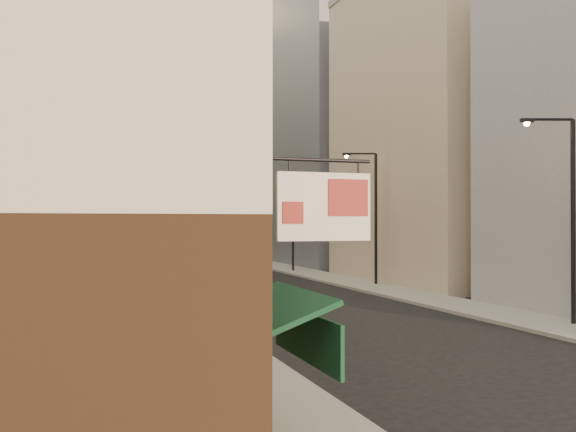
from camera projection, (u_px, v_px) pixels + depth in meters
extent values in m
cube|color=gray|center=(115.00, 263.00, 59.52)|extent=(3.00, 140.00, 0.15)
cube|color=gray|center=(250.00, 261.00, 63.69)|extent=(3.00, 140.00, 0.15)
cube|color=brown|center=(41.00, 306.00, 14.53)|extent=(6.00, 16.00, 4.00)
cube|color=beige|center=(42.00, 42.00, 14.59)|extent=(6.00, 16.00, 8.00)
cylinder|color=black|center=(301.00, 159.00, 10.19)|extent=(2.40, 0.06, 0.06)
cube|color=beige|center=(324.00, 207.00, 10.31)|extent=(1.60, 0.06, 1.10)
cube|color=maroon|center=(347.00, 198.00, 10.44)|extent=(0.70, 0.10, 0.60)
cube|color=maroon|center=(292.00, 213.00, 10.13)|extent=(0.35, 0.10, 0.35)
cube|color=#0B2F21|center=(270.00, 307.00, 10.21)|extent=(1.25, 3.00, 0.52)
cube|color=#0B2F21|center=(306.00, 336.00, 10.40)|extent=(0.06, 3.00, 0.80)
cube|color=#244AB8|center=(198.00, 307.00, 12.86)|extent=(0.08, 0.40, 0.50)
cube|color=black|center=(172.00, 232.00, 20.47)|extent=(0.80, 0.08, 1.50)
cube|color=black|center=(140.00, 233.00, 29.94)|extent=(0.70, 0.08, 1.30)
cube|color=tan|center=(35.00, 136.00, 30.37)|extent=(8.00, 12.00, 16.00)
cube|color=gray|center=(47.00, 137.00, 45.54)|extent=(8.00, 16.00, 20.00)
cube|color=#8E7F51|center=(54.00, 175.00, 62.58)|extent=(8.00, 18.00, 17.00)
cube|color=gray|center=(58.00, 159.00, 81.56)|extent=(8.00, 20.00, 24.00)
cube|color=tan|center=(432.00, 129.00, 41.87)|extent=(8.00, 16.00, 20.00)
cube|color=gray|center=(320.00, 127.00, 60.85)|extent=(8.00, 20.00, 26.00)
cube|color=gray|center=(286.00, 71.00, 89.41)|extent=(20.00, 22.00, 50.00)
cube|color=#8E7F51|center=(137.00, 155.00, 96.47)|extent=(14.00, 14.00, 28.00)
cube|color=#8E7F51|center=(137.00, 43.00, 96.64)|extent=(10.00, 10.00, 6.00)
cylinder|color=#FFCC72|center=(137.00, 7.00, 96.69)|extent=(8.00, 8.00, 5.00)
cube|color=silver|center=(230.00, 126.00, 86.77)|extent=(8.00, 8.00, 34.00)
cylinder|color=black|center=(573.00, 223.00, 23.75)|extent=(0.17, 0.17, 7.72)
cylinder|color=black|center=(550.00, 119.00, 23.77)|extent=(1.67, 0.62, 0.10)
cube|color=black|center=(527.00, 121.00, 23.76)|extent=(0.51, 0.32, 0.15)
sphere|color=gold|center=(527.00, 124.00, 23.75)|extent=(0.21, 0.21, 0.21)
cylinder|color=black|center=(376.00, 220.00, 39.10)|extent=(0.18, 0.18, 8.09)
cylinder|color=black|center=(361.00, 154.00, 39.10)|extent=(1.76, 0.60, 0.11)
cube|color=black|center=(347.00, 154.00, 39.06)|extent=(0.53, 0.33, 0.16)
sphere|color=gold|center=(347.00, 156.00, 39.05)|extent=(0.22, 0.22, 0.22)
cylinder|color=black|center=(263.00, 221.00, 61.88)|extent=(0.18, 0.18, 8.14)
cylinder|color=black|center=(255.00, 178.00, 61.45)|extent=(1.79, 0.49, 0.11)
cube|color=black|center=(247.00, 178.00, 60.98)|extent=(0.53, 0.30, 0.16)
sphere|color=gold|center=(247.00, 180.00, 60.98)|extent=(0.22, 0.22, 0.22)
cylinder|color=black|center=(124.00, 243.00, 44.24)|extent=(0.16, 0.16, 5.00)
imported|color=black|center=(124.00, 218.00, 44.25)|extent=(0.46, 0.46, 1.04)
sphere|color=#19E533|center=(120.00, 218.00, 44.17)|extent=(0.16, 0.16, 0.16)
cylinder|color=black|center=(293.00, 240.00, 49.87)|extent=(0.16, 0.16, 5.00)
imported|color=black|center=(293.00, 218.00, 49.88)|extent=(0.86, 0.86, 1.56)
sphere|color=#19E533|center=(296.00, 218.00, 49.96)|extent=(0.16, 0.16, 0.16)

